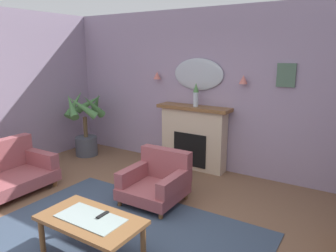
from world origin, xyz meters
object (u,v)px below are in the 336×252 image
Objects in this scene: wall_mirror at (198,74)px; armchair_in_corner at (157,180)px; fireplace at (193,138)px; tv_remote at (102,215)px; potted_plant_tall_palm at (85,123)px; wall_sconce_right at (243,80)px; framed_picture at (286,75)px; mantel_vase_centre at (196,94)px; wall_sconce_left at (157,75)px; coffee_table at (91,223)px.

armchair_in_corner is at bearing -83.35° from wall_mirror.
fireplace is 1.48m from armchair_in_corner.
tv_remote is 3.48m from potted_plant_tall_palm.
wall_sconce_right is at bearing 81.53° from tv_remote.
framed_picture is (1.50, 0.01, 0.04)m from wall_mirror.
wall_mirror is 2.67× the size of framed_picture.
potted_plant_tall_palm is (-2.26, -0.50, -0.69)m from mantel_vase_centre.
wall_sconce_left is at bearing 172.41° from mantel_vase_centre.
wall_mirror reaches higher than framed_picture.
wall_sconce_right is at bearing 80.32° from coffee_table.
wall_sconce_right reaches higher than tv_remote.
potted_plant_tall_palm is (-2.63, 2.27, 0.24)m from tv_remote.
wall_mirror is 3.22m from tv_remote.
coffee_table is 3.49m from potted_plant_tall_palm.
wall_sconce_right is at bearing 0.00° from wall_sconce_left.
armchair_in_corner is at bearing -84.56° from mantel_vase_centre.
mantel_vase_centre is 0.86m from wall_sconce_right.
wall_mirror reaches higher than armchair_in_corner.
coffee_table is (-1.16, -3.04, -1.37)m from framed_picture.
mantel_vase_centre reaches higher than coffee_table.
mantel_vase_centre is 0.31× the size of potted_plant_tall_palm.
framed_picture is (0.65, 0.06, 0.09)m from wall_sconce_right.
armchair_in_corner is at bearing 99.91° from tv_remote.
armchair_in_corner is at bearing 96.22° from coffee_table.
tv_remote is (-0.43, -2.88, -1.21)m from wall_sconce_right.
fireplace is at bearing -90.00° from wall_mirror.
tv_remote is at bearing -80.09° from armchair_in_corner.
wall_sconce_left is 0.39× the size of framed_picture.
wall_mirror is 3.32m from coffee_table.
mantel_vase_centre is 2.58× the size of tv_remote.
armchair_in_corner is (-0.67, -1.54, -1.35)m from wall_sconce_right.
fireplace reaches higher than armchair_in_corner.
framed_picture is 0.43× the size of armchair_in_corner.
mantel_vase_centre is 0.49× the size of armchair_in_corner.
wall_sconce_left is at bearing 180.00° from wall_sconce_right.
framed_picture is 0.27× the size of potted_plant_tall_palm.
wall_mirror is at bearing 3.37° from wall_sconce_left.
fireplace is at bearing 98.56° from tv_remote.
mantel_vase_centre is 2.95× the size of wall_sconce_left.
wall_sconce_left is 1.70m from wall_sconce_right.
potted_plant_tall_palm is at bearing 159.00° from armchair_in_corner.
framed_picture is 0.33× the size of coffee_table.
wall_mirror is at bearing 106.39° from mantel_vase_centre.
wall_sconce_right is at bearing 11.41° from potted_plant_tall_palm.
wall_sconce_right is at bearing 66.58° from armchair_in_corner.
wall_sconce_right is (0.85, -0.05, -0.05)m from wall_mirror.
armchair_in_corner is (-0.24, 1.35, -0.15)m from tv_remote.
wall_sconce_left is at bearing 113.77° from tv_remote.
fireplace is 0.81m from mantel_vase_centre.
wall_mirror is at bearing 90.00° from fireplace.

